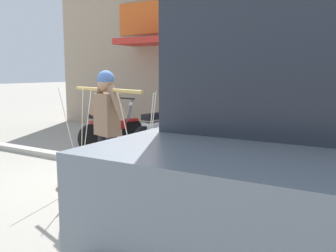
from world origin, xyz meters
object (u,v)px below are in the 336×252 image
(motorcycle_nearest_shop, at_px, (111,127))
(fruit_vendor, at_px, (107,126))
(fruit_basket_left_side, at_px, (81,181))
(fruit_basket_right_side, at_px, (144,209))
(motorcycle_second_in_row, at_px, (161,129))

(motorcycle_nearest_shop, bearing_deg, fruit_vendor, -50.36)
(fruit_basket_left_side, distance_m, fruit_basket_right_side, 1.52)
(fruit_basket_right_side, distance_m, motorcycle_nearest_shop, 4.11)
(motorcycle_nearest_shop, bearing_deg, fruit_basket_right_side, -44.49)
(fruit_vendor, height_order, fruit_basket_right_side, fruit_vendor)
(fruit_basket_right_side, height_order, motorcycle_nearest_shop, fruit_basket_right_side)
(fruit_vendor, relative_size, fruit_basket_left_side, 1.17)
(fruit_basket_right_side, bearing_deg, motorcycle_nearest_shop, 135.51)
(motorcycle_nearest_shop, bearing_deg, fruit_basket_left_side, -58.82)
(fruit_basket_right_side, bearing_deg, motorcycle_second_in_row, 119.37)
(fruit_basket_left_side, distance_m, motorcycle_second_in_row, 2.83)
(fruit_basket_right_side, relative_size, motorcycle_nearest_shop, 0.80)
(fruit_basket_left_side, height_order, motorcycle_second_in_row, fruit_basket_left_side)
(fruit_vendor, height_order, fruit_basket_left_side, fruit_vendor)
(fruit_vendor, height_order, motorcycle_second_in_row, fruit_vendor)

